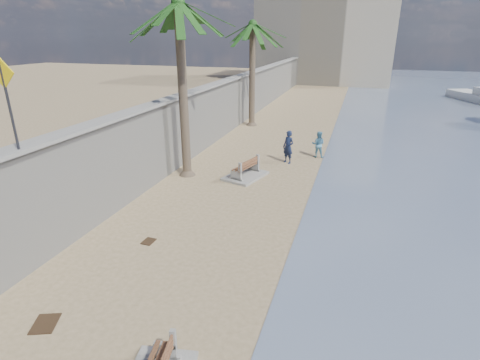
# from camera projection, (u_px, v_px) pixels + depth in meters

# --- Properties ---
(ground_plane) EXTENTS (140.00, 140.00, 0.00)m
(ground_plane) POSITION_uv_depth(u_px,v_px,m) (169.00, 336.00, 8.63)
(ground_plane) COLOR #9F8561
(seawall) EXTENTS (0.45, 70.00, 3.50)m
(seawall) POSITION_uv_depth(u_px,v_px,m) (233.00, 104.00, 27.21)
(seawall) COLOR gray
(seawall) RESTS_ON ground_plane
(wall_cap) EXTENTS (0.80, 70.00, 0.12)m
(wall_cap) POSITION_uv_depth(u_px,v_px,m) (232.00, 78.00, 26.55)
(wall_cap) COLOR gray
(wall_cap) RESTS_ON seawall
(end_building) EXTENTS (18.00, 12.00, 14.00)m
(end_building) POSITION_uv_depth(u_px,v_px,m) (326.00, 30.00, 52.79)
(end_building) COLOR #B7AA93
(end_building) RESTS_ON ground_plane
(bench_far) EXTENTS (2.00, 2.47, 0.90)m
(bench_far) POSITION_uv_depth(u_px,v_px,m) (245.00, 169.00, 18.06)
(bench_far) COLOR gray
(bench_far) RESTS_ON ground_plane
(palm_mid) EXTENTS (5.00, 5.00, 8.63)m
(palm_mid) POSITION_uv_depth(u_px,v_px,m) (178.00, 5.00, 15.72)
(palm_mid) COLOR brown
(palm_mid) RESTS_ON ground_plane
(palm_back) EXTENTS (5.00, 5.00, 8.03)m
(palm_back) POSITION_uv_depth(u_px,v_px,m) (253.00, 26.00, 25.99)
(palm_back) COLOR brown
(palm_back) RESTS_ON ground_plane
(pedestrian_sign) EXTENTS (0.78, 0.07, 2.40)m
(pedestrian_sign) POSITION_uv_depth(u_px,v_px,m) (6.00, 91.00, 9.50)
(pedestrian_sign) COLOR #2D2D33
(pedestrian_sign) RESTS_ON wall_cap
(streetlight) EXTENTS (0.28, 0.28, 5.12)m
(streetlight) POSITION_uv_depth(u_px,v_px,m) (182.00, 31.00, 18.30)
(streetlight) COLOR #2D2D33
(streetlight) RESTS_ON wall_cap
(person_a) EXTENTS (0.88, 0.78, 2.02)m
(person_a) POSITION_uv_depth(u_px,v_px,m) (288.00, 145.00, 19.87)
(person_a) COLOR #151F3C
(person_a) RESTS_ON ground_plane
(person_b) EXTENTS (0.81, 0.64, 1.65)m
(person_b) POSITION_uv_depth(u_px,v_px,m) (318.00, 143.00, 20.87)
(person_b) COLOR teal
(person_b) RESTS_ON ground_plane
(debris_b) EXTENTS (0.76, 0.84, 0.03)m
(debris_b) POSITION_uv_depth(u_px,v_px,m) (45.00, 324.00, 8.98)
(debris_b) COLOR #382616
(debris_b) RESTS_ON ground_plane
(debris_d) EXTENTS (0.38, 0.47, 0.03)m
(debris_d) POSITION_uv_depth(u_px,v_px,m) (149.00, 241.00, 12.54)
(debris_d) COLOR #382616
(debris_d) RESTS_ON ground_plane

